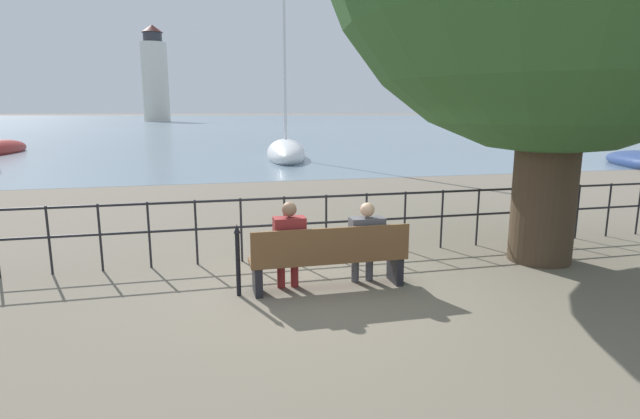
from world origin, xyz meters
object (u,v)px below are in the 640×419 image
seated_person_right (366,239)px  sailboat_2 (286,152)px  seated_person_left (289,242)px  closed_umbrella (238,256)px  park_bench (330,258)px  harbor_lighthouse (155,77)px

seated_person_right → sailboat_2: bearing=83.6°
seated_person_left → seated_person_right: seated_person_left is taller
closed_umbrella → sailboat_2: 19.48m
park_bench → seated_person_left: bearing=171.6°
closed_umbrella → sailboat_2: (3.91, 19.08, -0.20)m
seated_person_right → sailboat_2: (2.13, 19.05, -0.31)m
closed_umbrella → harbor_lighthouse: bearing=94.7°
sailboat_2 → seated_person_left: bearing=-91.9°
park_bench → sailboat_2: sailboat_2 is taller
seated_person_left → closed_umbrella: seated_person_left is taller
park_bench → harbor_lighthouse: (-11.01, 119.92, 9.77)m
harbor_lighthouse → seated_person_left: bearing=-85.0°
closed_umbrella → harbor_lighthouse: (-9.78, 119.87, 9.68)m
seated_person_left → seated_person_right: (1.09, 0.00, -0.03)m
sailboat_2 → harbor_lighthouse: harbor_lighthouse is taller
closed_umbrella → sailboat_2: size_ratio=0.08×
park_bench → seated_person_left: seated_person_left is taller
seated_person_right → harbor_lighthouse: (-11.56, 119.84, 9.57)m
seated_person_left → closed_umbrella: (-0.69, -0.03, -0.14)m
harbor_lighthouse → park_bench: bearing=-84.8°
park_bench → harbor_lighthouse: harbor_lighthouse is taller
park_bench → seated_person_right: size_ratio=1.83×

